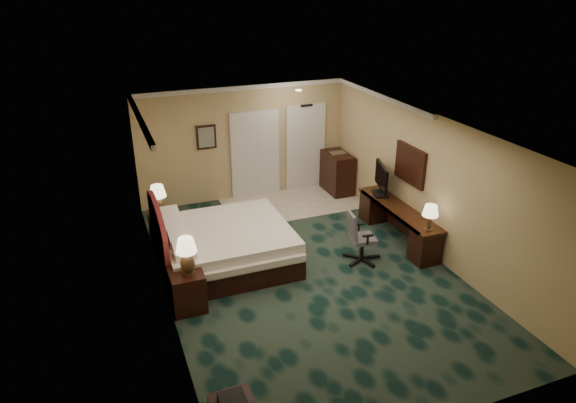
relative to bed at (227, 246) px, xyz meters
name	(u,v)px	position (x,y,z in m)	size (l,w,h in m)	color
floor	(306,271)	(1.25, -0.81, -0.36)	(5.00, 7.50, 0.00)	black
ceiling	(308,128)	(1.25, -0.81, 2.34)	(5.00, 7.50, 0.00)	silver
wall_back	(244,143)	(1.25, 2.94, 0.99)	(5.00, 0.00, 2.70)	tan
wall_front	(441,335)	(1.25, -4.56, 0.99)	(5.00, 0.00, 2.70)	tan
wall_left	(160,228)	(-1.25, -0.81, 0.99)	(0.00, 7.50, 2.70)	tan
wall_right	(429,185)	(3.75, -0.81, 0.99)	(0.00, 7.50, 2.70)	tan
crown_molding	(308,131)	(1.25, -0.81, 2.29)	(5.00, 7.50, 0.10)	silver
tile_patch	(293,203)	(2.15, 2.09, -0.36)	(3.20, 1.70, 0.01)	beige
headboard	(159,236)	(-1.19, 0.19, 0.34)	(0.12, 2.00, 1.40)	#500F1A
entry_door	(305,148)	(2.80, 2.91, 0.69)	(1.02, 0.06, 2.18)	silver
closet_doors	(255,154)	(1.50, 2.90, 0.69)	(1.20, 0.06, 2.10)	#B8B8B8
wall_art	(206,137)	(0.35, 2.90, 1.24)	(0.45, 0.06, 0.55)	slate
wall_mirror	(410,165)	(3.71, -0.21, 1.19)	(0.05, 0.95, 0.75)	white
bed	(227,246)	(0.00, 0.00, 0.00)	(2.29, 2.12, 0.73)	silver
nightstand_near	(187,290)	(-0.96, -1.11, -0.03)	(0.53, 0.61, 0.66)	black
nightstand_far	(161,225)	(-1.00, 1.47, -0.08)	(0.45, 0.52, 0.56)	black
lamp_near	(187,256)	(-0.92, -1.16, 0.61)	(0.33, 0.33, 0.62)	#30200F
lamp_far	(158,200)	(-1.00, 1.41, 0.51)	(0.33, 0.33, 0.62)	#30200F
bed_bench	(279,239)	(1.09, 0.18, -0.16)	(0.42, 1.22, 0.41)	brown
desk	(397,224)	(3.47, -0.32, -0.01)	(0.52, 2.42, 0.70)	black
tv	(381,180)	(3.47, 0.40, 0.67)	(0.07, 0.86, 0.67)	black
desk_lamp	(430,218)	(3.45, -1.34, 0.59)	(0.29, 0.29, 0.51)	#30200F
desk_chair	(363,236)	(2.40, -0.81, 0.14)	(0.59, 0.55, 1.01)	#575757
minibar	(337,173)	(3.44, 2.39, 0.13)	(0.52, 0.94, 0.99)	black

